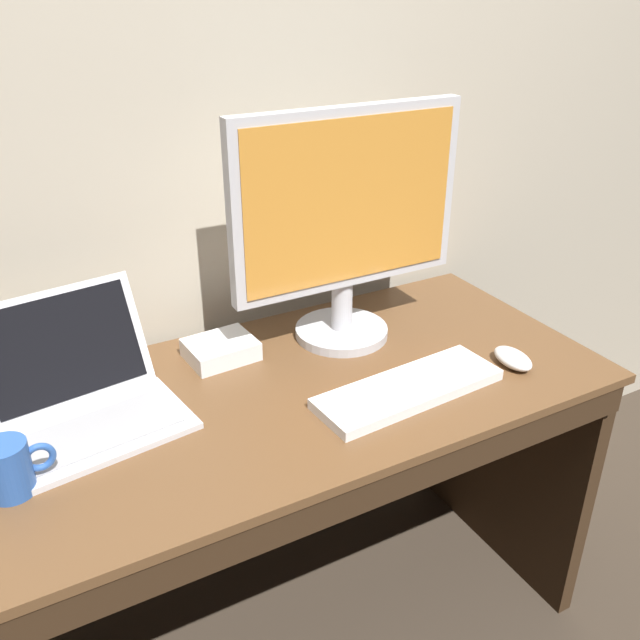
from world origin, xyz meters
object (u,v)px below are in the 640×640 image
object	(u,v)px
external_drive_box	(221,349)
external_monitor	(347,220)
wired_keyboard	(409,388)
laptop_silver	(85,399)
coffee_mug	(10,468)
computer_mouse	(513,358)

from	to	relation	value
external_drive_box	external_monitor	bearing A→B (deg)	-10.35
wired_keyboard	external_monitor	bearing A→B (deg)	88.57
laptop_silver	external_drive_box	size ratio (longest dim) A/B	2.48
coffee_mug	external_drive_box	bearing A→B (deg)	28.30
external_monitor	computer_mouse	size ratio (longest dim) A/B	5.18
wired_keyboard	coffee_mug	bearing A→B (deg)	174.47
coffee_mug	laptop_silver	bearing A→B (deg)	44.40
external_monitor	wired_keyboard	size ratio (longest dim) A/B	1.32
laptop_silver	wired_keyboard	bearing A→B (deg)	-20.34
computer_mouse	external_drive_box	bearing A→B (deg)	152.00
external_drive_box	laptop_silver	bearing A→B (deg)	-162.04
external_monitor	computer_mouse	world-z (taller)	external_monitor
coffee_mug	computer_mouse	bearing A→B (deg)	-4.96
laptop_silver	coffee_mug	bearing A→B (deg)	-135.60
wired_keyboard	external_drive_box	xyz separation A→B (m)	(-0.29, 0.32, 0.01)
external_drive_box	coffee_mug	bearing A→B (deg)	-151.70
external_monitor	computer_mouse	xyz separation A→B (m)	(0.26, -0.29, -0.28)
computer_mouse	laptop_silver	bearing A→B (deg)	168.17
computer_mouse	wired_keyboard	bearing A→B (deg)	-179.88
laptop_silver	wired_keyboard	world-z (taller)	laptop_silver
wired_keyboard	external_drive_box	bearing A→B (deg)	131.39
computer_mouse	external_drive_box	world-z (taller)	external_drive_box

